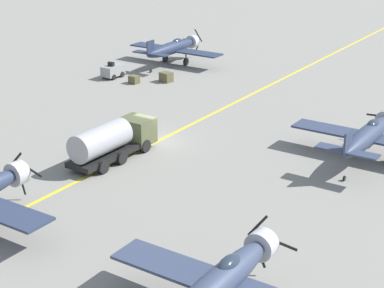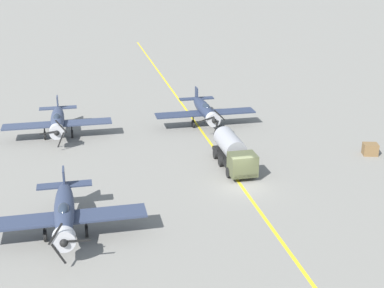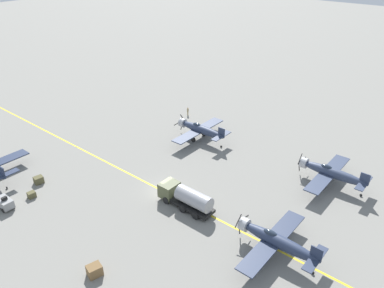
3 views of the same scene
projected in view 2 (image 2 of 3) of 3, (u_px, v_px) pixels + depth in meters
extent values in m
plane|color=gray|center=(242.00, 186.00, 48.39)|extent=(400.00, 400.00, 0.00)
cube|color=yellow|center=(242.00, 186.00, 48.39)|extent=(0.30, 160.00, 0.01)
ellipsoid|color=#2F3953|center=(64.00, 209.00, 39.74)|extent=(1.50, 9.50, 1.42)
cylinder|color=#B7B7BC|center=(64.00, 239.00, 35.66)|extent=(1.58, 0.90, 1.58)
ellipsoid|color=#232D3D|center=(64.00, 209.00, 38.50)|extent=(0.80, 1.70, 0.76)
cube|color=#2F3953|center=(65.00, 218.00, 39.16)|extent=(12.00, 2.10, 0.16)
cube|color=#2F3953|center=(65.00, 185.00, 43.44)|extent=(4.40, 1.10, 0.12)
cube|color=#2F3953|center=(64.00, 178.00, 43.21)|extent=(0.14, 1.30, 1.60)
sphere|color=black|center=(64.00, 243.00, 35.20)|extent=(0.56, 0.56, 0.56)
cube|color=black|center=(55.00, 234.00, 34.85)|extent=(1.08, 0.06, 1.54)
cube|color=black|center=(77.00, 241.00, 35.36)|extent=(1.76, 0.06, 0.24)
cube|color=black|center=(59.00, 254.00, 35.39)|extent=(0.91, 0.06, 1.63)
cylinder|color=black|center=(86.00, 224.00, 39.68)|extent=(0.14, 0.14, 1.26)
cylinder|color=black|center=(87.00, 231.00, 39.89)|extent=(0.22, 0.90, 0.90)
cylinder|color=black|center=(44.00, 228.00, 39.08)|extent=(0.14, 0.14, 1.26)
cylinder|color=black|center=(45.00, 235.00, 39.30)|extent=(0.22, 0.90, 0.90)
cylinder|color=black|center=(67.00, 207.00, 44.19)|extent=(0.12, 0.36, 0.36)
ellipsoid|color=#2A344D|center=(204.00, 109.00, 64.51)|extent=(1.50, 9.50, 1.42)
cylinder|color=#B7B7BC|center=(213.00, 119.00, 60.43)|extent=(1.58, 0.90, 1.58)
ellipsoid|color=#232D3D|center=(206.00, 107.00, 63.27)|extent=(0.80, 1.70, 0.76)
cube|color=#2A344D|center=(205.00, 113.00, 63.93)|extent=(12.00, 2.10, 0.16)
cube|color=#2A344D|center=(196.00, 99.00, 68.20)|extent=(4.40, 1.10, 0.12)
cube|color=#2A344D|center=(196.00, 94.00, 67.98)|extent=(0.14, 1.30, 1.60)
sphere|color=black|center=(214.00, 121.00, 59.97)|extent=(0.56, 0.56, 0.56)
cube|color=black|center=(207.00, 119.00, 59.72)|extent=(1.73, 0.06, 0.59)
cube|color=black|center=(220.00, 115.00, 59.88)|extent=(1.34, 0.06, 1.34)
cube|color=black|center=(216.00, 128.00, 60.31)|extent=(0.59, 0.06, 1.73)
cylinder|color=black|center=(217.00, 117.00, 64.45)|extent=(0.14, 0.14, 1.26)
cylinder|color=black|center=(217.00, 122.00, 64.66)|extent=(0.22, 0.90, 0.90)
cylinder|color=black|center=(193.00, 119.00, 63.85)|extent=(0.14, 0.14, 1.26)
cylinder|color=black|center=(193.00, 124.00, 64.07)|extent=(0.22, 0.90, 0.90)
cylinder|color=black|center=(196.00, 114.00, 68.96)|extent=(0.12, 0.36, 0.36)
ellipsoid|color=#343E58|center=(58.00, 119.00, 60.54)|extent=(1.50, 9.50, 1.42)
cylinder|color=#B7B7BC|center=(57.00, 132.00, 56.46)|extent=(1.58, 0.90, 1.58)
ellipsoid|color=#232D3D|center=(57.00, 117.00, 59.30)|extent=(0.80, 1.70, 0.76)
cube|color=#343E58|center=(58.00, 124.00, 59.96)|extent=(12.00, 2.10, 0.16)
cube|color=#343E58|center=(58.00, 108.00, 64.24)|extent=(4.40, 1.10, 0.12)
cube|color=#343E58|center=(58.00, 103.00, 64.01)|extent=(0.14, 1.30, 1.60)
sphere|color=black|center=(57.00, 133.00, 56.00)|extent=(0.56, 0.56, 0.56)
cube|color=black|center=(48.00, 133.00, 55.80)|extent=(1.75, 0.06, 0.33)
cube|color=black|center=(61.00, 126.00, 55.86)|extent=(1.15, 0.06, 1.50)
cube|color=black|center=(61.00, 140.00, 56.35)|extent=(0.84, 0.06, 1.66)
cylinder|color=black|center=(72.00, 128.00, 60.48)|extent=(0.14, 0.14, 1.26)
cylinder|color=black|center=(72.00, 134.00, 60.70)|extent=(0.22, 0.90, 0.90)
cylinder|color=black|center=(44.00, 130.00, 59.88)|extent=(0.14, 0.14, 1.26)
cylinder|color=black|center=(45.00, 136.00, 60.10)|extent=(0.22, 0.90, 0.90)
cylinder|color=black|center=(60.00, 124.00, 64.99)|extent=(0.12, 0.36, 0.36)
cube|color=black|center=(233.00, 161.00, 52.56)|extent=(2.25, 8.00, 0.40)
cube|color=#515638|center=(243.00, 164.00, 49.57)|extent=(2.50, 2.08, 2.00)
cylinder|color=#9E9EA3|center=(230.00, 144.00, 53.32)|extent=(2.10, 4.96, 2.10)
cylinder|color=black|center=(253.00, 170.00, 50.57)|extent=(0.30, 1.00, 1.00)
cylinder|color=black|center=(229.00, 173.00, 50.09)|extent=(0.30, 1.00, 1.00)
cylinder|color=black|center=(244.00, 159.00, 53.21)|extent=(0.30, 1.00, 1.00)
cylinder|color=black|center=(221.00, 161.00, 52.73)|extent=(0.30, 1.00, 1.00)
cylinder|color=black|center=(238.00, 152.00, 55.11)|extent=(0.30, 1.00, 1.00)
cylinder|color=black|center=(215.00, 154.00, 54.64)|extent=(0.30, 1.00, 1.00)
cube|color=brown|center=(370.00, 149.00, 55.58)|extent=(1.75, 1.57, 1.23)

